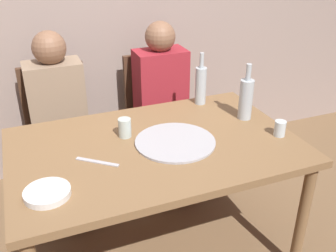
{
  "coord_description": "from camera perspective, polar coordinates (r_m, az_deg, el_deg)",
  "views": [
    {
      "loc": [
        -0.58,
        -1.63,
        1.72
      ],
      "look_at": [
        0.1,
        0.07,
        0.78
      ],
      "focal_mm": 41.3,
      "sensor_mm": 36.0,
      "label": 1
    }
  ],
  "objects": [
    {
      "name": "tumbler_near",
      "position": [
        2.13,
        16.19,
        -0.34
      ],
      "size": [
        0.06,
        0.06,
        0.08
      ],
      "primitive_type": "cylinder",
      "color": "silver",
      "rests_on": "dining_table"
    },
    {
      "name": "table_knife",
      "position": [
        1.86,
        -10.39,
        -5.23
      ],
      "size": [
        0.18,
        0.15,
        0.01
      ],
      "primitive_type": "cube",
      "rotation": [
        0.0,
        0.0,
        5.6
      ],
      "color": "#B7B7BC",
      "rests_on": "dining_table"
    },
    {
      "name": "tumbler_far",
      "position": [
        2.05,
        -6.4,
        -0.26
      ],
      "size": [
        0.07,
        0.07,
        0.1
      ],
      "primitive_type": "cylinder",
      "color": "#B7C6BC",
      "rests_on": "dining_table"
    },
    {
      "name": "wine_bottle",
      "position": [
        2.25,
        11.43,
        4.06
      ],
      "size": [
        0.08,
        0.08,
        0.33
      ],
      "color": "#B2BCC1",
      "rests_on": "dining_table"
    },
    {
      "name": "pizza_tray",
      "position": [
        1.99,
        1.07,
        -2.34
      ],
      "size": [
        0.42,
        0.42,
        0.01
      ],
      "primitive_type": "cylinder",
      "color": "#ADADB2",
      "rests_on": "dining_table"
    },
    {
      "name": "guest_in_beanie",
      "position": [
        2.74,
        -0.4,
        4.0
      ],
      "size": [
        0.36,
        0.56,
        1.17
      ],
      "rotation": [
        0.0,
        0.0,
        3.14
      ],
      "color": "maroon",
      "rests_on": "ground_plane"
    },
    {
      "name": "chair_left",
      "position": [
        2.78,
        -15.76,
        0.36
      ],
      "size": [
        0.44,
        0.44,
        0.9
      ],
      "rotation": [
        0.0,
        0.0,
        3.14
      ],
      "color": "#472D1E",
      "rests_on": "ground_plane"
    },
    {
      "name": "plate_stack",
      "position": [
        1.69,
        -17.39,
        -9.41
      ],
      "size": [
        0.19,
        0.19,
        0.03
      ],
      "primitive_type": "cylinder",
      "color": "white",
      "rests_on": "dining_table"
    },
    {
      "name": "chair_right",
      "position": [
        2.92,
        -1.48,
        2.77
      ],
      "size": [
        0.44,
        0.44,
        0.9
      ],
      "rotation": [
        0.0,
        0.0,
        3.14
      ],
      "color": "#472D1E",
      "rests_on": "ground_plane"
    },
    {
      "name": "beer_bottle",
      "position": [
        2.41,
        4.85,
        6.13
      ],
      "size": [
        0.07,
        0.07,
        0.33
      ],
      "color": "#B2BCC1",
      "rests_on": "dining_table"
    },
    {
      "name": "guest_in_sweater",
      "position": [
        2.59,
        -15.67,
        1.49
      ],
      "size": [
        0.36,
        0.56,
        1.17
      ],
      "rotation": [
        0.0,
        0.0,
        3.14
      ],
      "color": "#937A60",
      "rests_on": "ground_plane"
    },
    {
      "name": "ground_plane",
      "position": [
        2.44,
        -1.62,
        -17.72
      ],
      "size": [
        8.0,
        8.0,
        0.0
      ],
      "primitive_type": "plane",
      "color": "brown"
    },
    {
      "name": "dining_table",
      "position": [
        2.03,
        -1.86,
        -4.49
      ],
      "size": [
        1.47,
        0.94,
        0.73
      ],
      "color": "olive",
      "rests_on": "ground_plane"
    }
  ]
}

